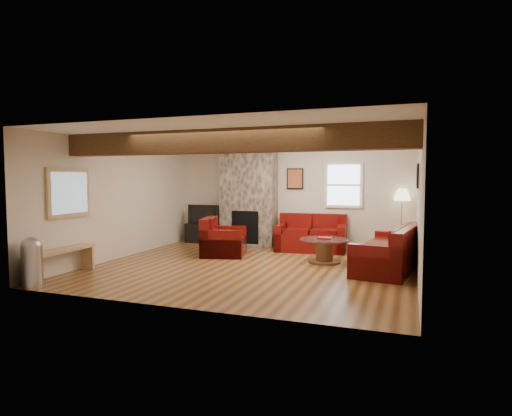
{
  "coord_description": "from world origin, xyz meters",
  "views": [
    {
      "loc": [
        2.86,
        -7.62,
        1.71
      ],
      "look_at": [
        -0.04,
        0.4,
        1.12
      ],
      "focal_mm": 30.0,
      "sensor_mm": 36.0,
      "label": 1
    }
  ],
  "objects_px": {
    "armchair_red": "(224,236)",
    "loveseat": "(311,233)",
    "sofa_three": "(388,248)",
    "television": "(205,214)",
    "coffee_table": "(324,251)",
    "tv_cabinet": "(205,233)",
    "floor_lamp": "(402,198)"
  },
  "relations": [
    {
      "from": "sofa_three",
      "to": "coffee_table",
      "type": "relative_size",
      "value": 2.16
    },
    {
      "from": "coffee_table",
      "to": "tv_cabinet",
      "type": "bearing_deg",
      "value": 155.39
    },
    {
      "from": "armchair_red",
      "to": "floor_lamp",
      "type": "xyz_separation_m",
      "value": [
        3.71,
        1.53,
        0.84
      ]
    },
    {
      "from": "loveseat",
      "to": "sofa_three",
      "type": "bearing_deg",
      "value": -46.8
    },
    {
      "from": "sofa_three",
      "to": "television",
      "type": "relative_size",
      "value": 2.43
    },
    {
      "from": "armchair_red",
      "to": "floor_lamp",
      "type": "bearing_deg",
      "value": -82.39
    },
    {
      "from": "television",
      "to": "tv_cabinet",
      "type": "bearing_deg",
      "value": 0.0
    },
    {
      "from": "armchair_red",
      "to": "television",
      "type": "relative_size",
      "value": 1.17
    },
    {
      "from": "armchair_red",
      "to": "sofa_three",
      "type": "bearing_deg",
      "value": -111.17
    },
    {
      "from": "sofa_three",
      "to": "floor_lamp",
      "type": "relative_size",
      "value": 1.45
    },
    {
      "from": "sofa_three",
      "to": "television",
      "type": "bearing_deg",
      "value": -103.16
    },
    {
      "from": "sofa_three",
      "to": "floor_lamp",
      "type": "distance_m",
      "value": 2.11
    },
    {
      "from": "tv_cabinet",
      "to": "floor_lamp",
      "type": "bearing_deg",
      "value": 0.23
    },
    {
      "from": "coffee_table",
      "to": "floor_lamp",
      "type": "distance_m",
      "value": 2.4
    },
    {
      "from": "sofa_three",
      "to": "loveseat",
      "type": "bearing_deg",
      "value": -122.87
    },
    {
      "from": "coffee_table",
      "to": "floor_lamp",
      "type": "bearing_deg",
      "value": 48.38
    },
    {
      "from": "loveseat",
      "to": "armchair_red",
      "type": "distance_m",
      "value": 2.09
    },
    {
      "from": "television",
      "to": "floor_lamp",
      "type": "distance_m",
      "value": 4.97
    },
    {
      "from": "coffee_table",
      "to": "armchair_red",
      "type": "bearing_deg",
      "value": 177.75
    },
    {
      "from": "television",
      "to": "coffee_table",
      "type": "bearing_deg",
      "value": -24.61
    },
    {
      "from": "floor_lamp",
      "to": "tv_cabinet",
      "type": "bearing_deg",
      "value": -179.77
    },
    {
      "from": "armchair_red",
      "to": "tv_cabinet",
      "type": "height_order",
      "value": "armchair_red"
    },
    {
      "from": "coffee_table",
      "to": "tv_cabinet",
      "type": "height_order",
      "value": "coffee_table"
    },
    {
      "from": "television",
      "to": "sofa_three",
      "type": "bearing_deg",
      "value": -21.85
    },
    {
      "from": "tv_cabinet",
      "to": "armchair_red",
      "type": "bearing_deg",
      "value": -50.75
    },
    {
      "from": "coffee_table",
      "to": "floor_lamp",
      "type": "xyz_separation_m",
      "value": [
        1.44,
        1.62,
        1.02
      ]
    },
    {
      "from": "coffee_table",
      "to": "floor_lamp",
      "type": "relative_size",
      "value": 0.67
    },
    {
      "from": "armchair_red",
      "to": "floor_lamp",
      "type": "height_order",
      "value": "floor_lamp"
    },
    {
      "from": "tv_cabinet",
      "to": "coffee_table",
      "type": "bearing_deg",
      "value": -24.61
    },
    {
      "from": "armchair_red",
      "to": "tv_cabinet",
      "type": "distance_m",
      "value": 1.96
    },
    {
      "from": "tv_cabinet",
      "to": "television",
      "type": "distance_m",
      "value": 0.51
    },
    {
      "from": "armchair_red",
      "to": "loveseat",
      "type": "bearing_deg",
      "value": -69.29
    }
  ]
}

